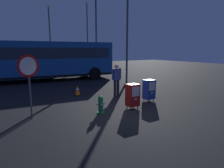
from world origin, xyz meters
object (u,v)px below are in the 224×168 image
at_px(bus_near, 45,59).
at_px(street_light_far_left, 50,34).
at_px(newspaper_box_secondary, 149,89).
at_px(stop_sign, 29,73).
at_px(street_light_near_right, 127,13).
at_px(street_light_far_right, 96,31).
at_px(traffic_cone, 77,90).
at_px(bus_far, 2,58).
at_px(pedestrian, 117,78).
at_px(fire_hydrant, 101,104).
at_px(newspaper_box_primary, 133,95).
at_px(street_light_near_left, 87,32).

bearing_deg(bus_near, street_light_far_left, 76.27).
xyz_separation_m(newspaper_box_secondary, stop_sign, (-5.09, 0.35, 1.03)).
bearing_deg(newspaper_box_secondary, street_light_near_right, 66.06).
bearing_deg(street_light_far_right, bus_near, 169.40).
height_order(traffic_cone, street_light_near_right, street_light_near_right).
bearing_deg(bus_far, newspaper_box_secondary, -64.07).
bearing_deg(pedestrian, traffic_cone, 142.00).
distance_m(bus_far, street_light_far_left, 4.79).
bearing_deg(fire_hydrant, newspaper_box_primary, -4.62).
distance_m(bus_far, street_light_far_right, 8.72).
bearing_deg(pedestrian, newspaper_box_secondary, -63.08).
height_order(bus_near, street_light_near_left, street_light_near_left).
height_order(newspaper_box_primary, pedestrian, pedestrian).
relative_size(street_light_near_left, street_light_far_left, 1.19).
height_order(newspaper_box_secondary, street_light_near_right, street_light_near_right).
bearing_deg(pedestrian, newspaper_box_primary, -104.50).
bearing_deg(pedestrian, bus_near, 105.11).
distance_m(pedestrian, street_light_near_left, 14.78).
distance_m(stop_sign, street_light_near_right, 9.17).
relative_size(pedestrian, traffic_cone, 3.15).
distance_m(newspaper_box_primary, stop_sign, 3.98).
distance_m(stop_sign, bus_far, 12.67).
relative_size(stop_sign, street_light_near_right, 0.26).
distance_m(fire_hydrant, bus_near, 9.45).
xyz_separation_m(stop_sign, street_light_near_right, (7.25, 4.53, 3.32)).
height_order(pedestrian, street_light_near_left, street_light_near_left).
xyz_separation_m(stop_sign, bus_far, (-0.49, 12.66, 0.11)).
height_order(newspaper_box_secondary, street_light_far_left, street_light_far_left).
bearing_deg(street_light_near_left, fire_hydrant, -112.25).
xyz_separation_m(newspaper_box_secondary, bus_far, (-5.57, 13.00, 1.14)).
relative_size(bus_near, street_light_near_left, 1.35).
bearing_deg(street_light_near_left, street_light_far_right, -108.08).
xyz_separation_m(pedestrian, street_light_far_right, (2.14, 6.60, 3.01)).
relative_size(pedestrian, street_light_near_left, 0.21).
relative_size(newspaper_box_primary, traffic_cone, 1.92).
height_order(street_light_far_left, street_light_far_right, street_light_far_right).
distance_m(fire_hydrant, street_light_near_right, 8.54).
bearing_deg(stop_sign, bus_near, 75.05).
height_order(fire_hydrant, street_light_near_left, street_light_near_left).
bearing_deg(newspaper_box_secondary, street_light_near_left, 76.58).
relative_size(street_light_near_right, street_light_far_right, 1.27).
bearing_deg(street_light_near_left, pedestrian, -108.01).
distance_m(fire_hydrant, street_light_far_right, 10.17).
bearing_deg(traffic_cone, street_light_far_left, 83.66).
distance_m(street_light_near_left, street_light_far_right, 7.43).
height_order(traffic_cone, street_light_near_left, street_light_near_left).
relative_size(stop_sign, street_light_far_right, 0.33).
height_order(pedestrian, street_light_far_right, street_light_far_right).
xyz_separation_m(traffic_cone, bus_far, (-3.13, 10.14, 1.45)).
relative_size(traffic_cone, bus_near, 0.05).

